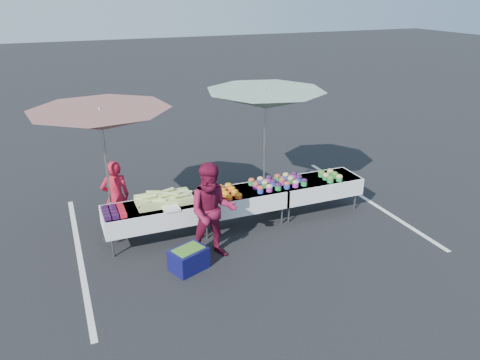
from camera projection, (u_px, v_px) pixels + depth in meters
name	position (u px, v px, depth m)	size (l,w,h in m)	color
ground	(240.00, 224.00, 9.73)	(80.00, 80.00, 0.00)	black
stripe_left	(79.00, 255.00, 8.61)	(0.10, 5.00, 0.00)	silver
stripe_right	(367.00, 200.00, 10.85)	(0.10, 5.00, 0.00)	silver
table_left	(152.00, 214.00, 8.88)	(1.86, 0.81, 0.75)	white
table_center	(240.00, 199.00, 9.51)	(1.86, 0.81, 0.75)	white
table_right	(317.00, 186.00, 10.14)	(1.86, 0.81, 0.75)	white
berry_punnets	(114.00, 212.00, 8.50)	(0.40, 0.54, 0.08)	black
corn_pile	(164.00, 199.00, 8.90)	(1.16, 0.57, 0.26)	#B1C866
plastic_bags	(171.00, 209.00, 8.65)	(0.30, 0.25, 0.05)	white
carrot_bowls	(224.00, 192.00, 9.29)	(0.55, 0.69, 0.11)	#E94719
potato_cups	(278.00, 182.00, 9.71)	(1.14, 0.58, 0.16)	#263FB1
bean_baskets	(330.00, 176.00, 10.05)	(0.36, 0.50, 0.15)	#228A3D
vendor	(116.00, 197.00, 9.19)	(0.55, 0.36, 1.50)	#B8152D
customer	(212.00, 212.00, 8.26)	(0.87, 0.68, 1.79)	maroon
umbrella_left	(101.00, 121.00, 8.33)	(3.10, 3.10, 2.61)	black
umbrella_right	(266.00, 100.00, 9.81)	(2.93, 2.93, 2.62)	black
storage_bin	(189.00, 259.00, 8.11)	(0.73, 0.64, 0.40)	#0D0D44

